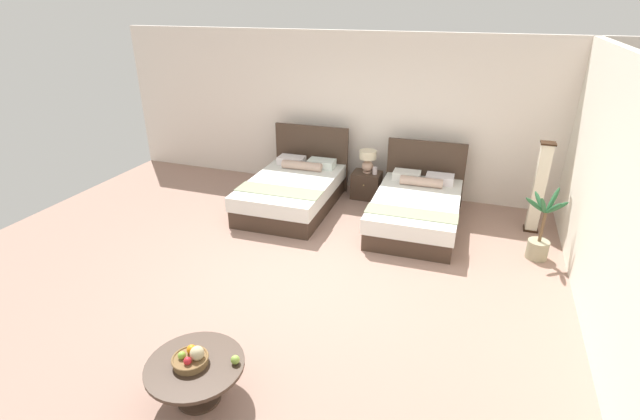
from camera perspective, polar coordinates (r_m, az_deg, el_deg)
The scene contains 13 objects.
ground_plane at distance 6.16m, azimuth -1.22°, elevation -8.09°, with size 10.11×10.18×0.02m, color #9D7A6B.
wall_back at distance 8.55m, azimuth 6.71°, elevation 11.58°, with size 10.11×0.12×2.82m, color white.
wall_side_right at distance 5.74m, azimuth 32.37°, elevation 1.26°, with size 0.12×5.78×2.82m, color white.
bed_near_window at distance 8.00m, azimuth -3.31°, elevation 2.42°, with size 1.44×2.18×1.20m.
bed_near_corner at distance 7.49m, azimuth 11.76°, elevation 0.22°, with size 1.37×2.14×1.12m.
nightstand at distance 8.43m, azimuth 5.72°, elevation 3.08°, with size 0.50×0.42×0.48m.
table_lamp at distance 8.28m, azimuth 5.89°, elevation 6.23°, with size 0.30×0.30×0.40m.
vase at distance 8.25m, azimuth 6.76°, elevation 4.83°, with size 0.08×0.08×0.14m.
coffee_table at distance 4.46m, azimuth -15.03°, elevation -18.68°, with size 0.87×0.87×0.41m.
fruit_bowl at distance 4.37m, azimuth -15.56°, elevation -17.16°, with size 0.32×0.32×0.18m.
loose_apple at distance 4.31m, azimuth -10.38°, elevation -17.67°, with size 0.08×0.08×0.08m.
floor_lamp_corner at distance 7.74m, azimuth 25.34°, elevation 2.46°, with size 0.21×0.21×1.42m.
potted_palm at distance 7.06m, azimuth 25.40°, elevation -3.16°, with size 0.56×0.45×1.03m.
Camera 1 is at (1.87, -4.83, 3.31)m, focal length 26.02 mm.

